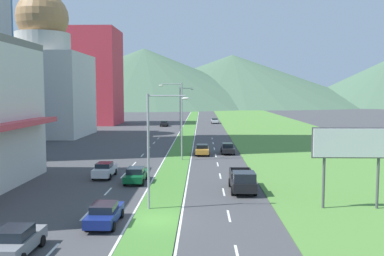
{
  "coord_description": "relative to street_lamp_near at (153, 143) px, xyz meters",
  "views": [
    {
      "loc": [
        3.18,
        -27.7,
        8.73
      ],
      "look_at": [
        1.44,
        44.7,
        2.5
      ],
      "focal_mm": 38.97,
      "sensor_mm": 36.0,
      "label": 1
    }
  ],
  "objects": [
    {
      "name": "lane_dash_right_7",
      "position": [
        5.51,
        26.71,
        -5.01
      ],
      "size": [
        0.16,
        2.8,
        0.01
      ],
      "primitive_type": "cube",
      "color": "silver",
      "rests_on": "ground_plane"
    },
    {
      "name": "car_0",
      "position": [
        -6.37,
        -8.97,
        -4.23
      ],
      "size": [
        2.0,
        4.21,
        1.56
      ],
      "rotation": [
        0.0,
        0.0,
        1.57
      ],
      "color": "slate",
      "rests_on": "ground_plane"
    },
    {
      "name": "lane_dash_right_9",
      "position": [
        5.51,
        40.83,
        -5.01
      ],
      "size": [
        0.16,
        2.8,
        0.01
      ],
      "primitive_type": "cube",
      "color": "silver",
      "rests_on": "ground_plane"
    },
    {
      "name": "grass_median",
      "position": [
        0.41,
        57.3,
        -4.99
      ],
      "size": [
        3.2,
        240.0,
        0.06
      ],
      "primitive_type": "cube",
      "color": "#477F33",
      "rests_on": "ground_plane"
    },
    {
      "name": "street_lamp_far",
      "position": [
        -0.13,
        45.37,
        0.45
      ],
      "size": [
        2.59,
        0.32,
        9.61
      ],
      "color": "#99999E",
      "rests_on": "ground_plane"
    },
    {
      "name": "lane_dash_left_8",
      "position": [
        -4.69,
        33.77,
        -5.01
      ],
      "size": [
        0.16,
        2.8,
        0.01
      ],
      "primitive_type": "cube",
      "color": "silver",
      "rests_on": "ground_plane"
    },
    {
      "name": "edge_line_median_right",
      "position": [
        2.16,
        57.3,
        -5.01
      ],
      "size": [
        0.16,
        240.0,
        0.01
      ],
      "primitive_type": "cube",
      "color": "silver",
      "rests_on": "ground_plane"
    },
    {
      "name": "lane_dash_right_5",
      "position": [
        5.51,
        12.59,
        -5.01
      ],
      "size": [
        0.16,
        2.8,
        0.01
      ],
      "primitive_type": "cube",
      "color": "silver",
      "rests_on": "ground_plane"
    },
    {
      "name": "lane_dash_right_10",
      "position": [
        5.51,
        47.89,
        -5.01
      ],
      "size": [
        0.16,
        2.8,
        0.01
      ],
      "primitive_type": "cube",
      "color": "silver",
      "rests_on": "ground_plane"
    },
    {
      "name": "car_4",
      "position": [
        7.18,
        86.58,
        -4.28
      ],
      "size": [
        1.99,
        4.37,
        1.43
      ],
      "rotation": [
        0.0,
        0.0,
        -1.57
      ],
      "color": "silver",
      "rests_on": "ground_plane"
    },
    {
      "name": "car_1",
      "position": [
        7.27,
        28.76,
        -4.27
      ],
      "size": [
        1.87,
        4.63,
        1.47
      ],
      "rotation": [
        0.0,
        0.0,
        -1.57
      ],
      "color": "black",
      "rests_on": "ground_plane"
    },
    {
      "name": "street_lamp_near",
      "position": [
        0.0,
        0.0,
        0.0
      ],
      "size": [
        3.13,
        0.28,
        8.62
      ],
      "color": "#99999E",
      "rests_on": "ground_plane"
    },
    {
      "name": "car_3",
      "position": [
        3.63,
        27.31,
        -4.28
      ],
      "size": [
        1.98,
        4.25,
        1.45
      ],
      "rotation": [
        0.0,
        0.0,
        -1.57
      ],
      "color": "#C6842D",
      "rests_on": "ground_plane"
    },
    {
      "name": "lane_dash_left_4",
      "position": [
        -4.69,
        5.54,
        -5.01
      ],
      "size": [
        0.16,
        2.8,
        0.01
      ],
      "primitive_type": "cube",
      "color": "silver",
      "rests_on": "ground_plane"
    },
    {
      "name": "midrise_colored",
      "position": [
        -26.53,
        83.09,
        7.84
      ],
      "size": [
        14.68,
        14.68,
        25.71
      ],
      "primitive_type": "cube",
      "color": "#D83847",
      "rests_on": "ground_plane"
    },
    {
      "name": "hill_far_center",
      "position": [
        25.0,
        267.17,
        12.51
      ],
      "size": [
        196.48,
        196.48,
        35.06
      ],
      "primitive_type": "cone",
      "color": "#47664C",
      "rests_on": "ground_plane"
    },
    {
      "name": "domed_building",
      "position": [
        -27.82,
        52.13,
        6.55
      ],
      "size": [
        16.46,
        16.46,
        28.38
      ],
      "color": "silver",
      "rests_on": "ground_plane"
    },
    {
      "name": "lane_dash_right_2",
      "position": [
        5.51,
        -8.58,
        -5.01
      ],
      "size": [
        0.16,
        2.8,
        0.01
      ],
      "primitive_type": "cube",
      "color": "silver",
      "rests_on": "ground_plane"
    },
    {
      "name": "lane_dash_left_5",
      "position": [
        -4.69,
        12.59,
        -5.01
      ],
      "size": [
        0.16,
        2.8,
        0.01
      ],
      "primitive_type": "cube",
      "color": "silver",
      "rests_on": "ground_plane"
    },
    {
      "name": "car_5",
      "position": [
        -6.41,
        11.63,
        -4.23
      ],
      "size": [
        1.86,
        4.45,
        1.54
      ],
      "rotation": [
        0.0,
        0.0,
        1.57
      ],
      "color": "silver",
      "rests_on": "ground_plane"
    },
    {
      "name": "lane_dash_left_3",
      "position": [
        -4.69,
        -1.52,
        -5.01
      ],
      "size": [
        0.16,
        2.8,
        0.01
      ],
      "primitive_type": "cube",
      "color": "silver",
      "rests_on": "ground_plane"
    },
    {
      "name": "lane_dash_right_8",
      "position": [
        5.51,
        33.77,
        -5.01
      ],
      "size": [
        0.16,
        2.8,
        0.01
      ],
      "primitive_type": "cube",
      "color": "silver",
      "rests_on": "ground_plane"
    },
    {
      "name": "hill_far_left",
      "position": [
        -34.51,
        244.36,
        13.67
      ],
      "size": [
        188.17,
        188.17,
        37.37
      ],
      "primitive_type": "cone",
      "color": "#47664C",
      "rests_on": "ground_plane"
    },
    {
      "name": "billboard_roadside",
      "position": [
        14.71,
        0.43,
        -0.31
      ],
      "size": [
        5.92,
        0.28,
        6.15
      ],
      "color": "#4C4C51",
      "rests_on": "ground_plane"
    },
    {
      "name": "ground_plane",
      "position": [
        0.41,
        -2.7,
        -5.02
      ],
      "size": [
        600.0,
        600.0,
        0.0
      ],
      "primitive_type": "plane",
      "color": "#424244"
    },
    {
      "name": "pickup_truck_0",
      "position": [
        7.17,
        5.67,
        -4.04
      ],
      "size": [
        2.18,
        5.4,
        2.0
      ],
      "rotation": [
        0.0,
        0.0,
        -1.57
      ],
      "color": "black",
      "rests_on": "ground_plane"
    },
    {
      "name": "lane_dash_left_7",
      "position": [
        -4.69,
        26.71,
        -5.01
      ],
      "size": [
        0.16,
        2.8,
        0.01
      ],
      "primitive_type": "cube",
      "color": "silver",
      "rests_on": "ground_plane"
    },
    {
      "name": "lane_dash_right_4",
      "position": [
        5.51,
        5.54,
        -5.01
      ],
      "size": [
        0.16,
        2.8,
        0.01
      ],
      "primitive_type": "cube",
      "color": "silver",
      "rests_on": "ground_plane"
    },
    {
      "name": "car_2",
      "position": [
        -6.15,
        76.31,
        -4.29
      ],
      "size": [
        1.93,
        4.7,
        1.41
      ],
      "rotation": [
        0.0,
        0.0,
        1.57
      ],
      "color": "black",
      "rests_on": "ground_plane"
    },
    {
      "name": "lane_dash_left_6",
      "position": [
        -4.69,
        19.65,
        -5.01
      ],
      "size": [
        0.16,
        2.8,
        0.01
      ],
      "primitive_type": "cube",
      "color": "silver",
      "rests_on": "ground_plane"
    },
    {
      "name": "lane_dash_left_10",
      "position": [
        -4.69,
        47.89,
        -5.01
      ],
      "size": [
        0.16,
        2.8,
        0.01
      ],
      "primitive_type": "cube",
      "color": "silver",
      "rests_on": "ground_plane"
    },
    {
      "name": "car_7",
      "position": [
        -2.82,
        9.35,
        -4.27
      ],
      "size": [
        1.94,
        4.64,
        1.48
      ],
      "rotation": [
        0.0,
        0.0,
        1.57
      ],
      "color": "#0C5128",
      "rests_on": "ground_plane"
    },
    {
      "name": "lane_dash_left_9",
      "position": [
        -4.69,
        40.83,
        -5.01
      ],
      "size": [
        0.16,
        2.8,
        0.01
      ],
      "primitive_type": "cube",
      "color": "silver",
      "rests_on": "ground_plane"
    },
    {
      "name": "edge_line_median_left",
      "position": [
        -1.34,
        57.3,
        -5.01
      ],
      "size": [
        0.16,
        240.0,
        0.01
      ],
      "primitive_type": "cube",
      "color": "silver",
      "rests_on": "ground_plane"
    },
    {
      "name": "grass_verge_right",
      "position": [
        21.01,
        57.3,
        -4.99
      ],
      "size": [
        24.0,
        240.0,
        0.06
      ],
      "primitive_type": "cube",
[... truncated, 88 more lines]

